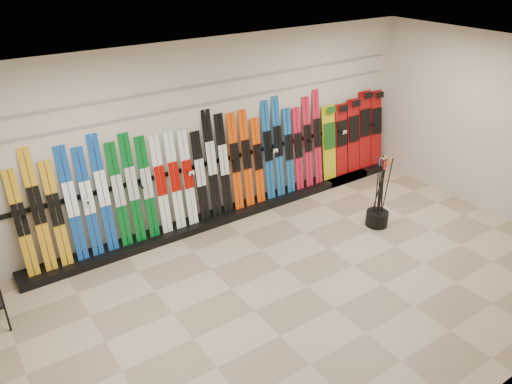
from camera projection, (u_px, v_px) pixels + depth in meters
floor at (307, 287)px, 6.89m from camera, size 8.00×8.00×0.00m
back_wall at (212, 133)px, 8.05m from camera, size 8.00×0.00×8.00m
right_wall at (498, 128)px, 8.24m from camera, size 0.00×5.00×5.00m
ceiling at (320, 69)px, 5.53m from camera, size 8.00×8.00×0.00m
ski_rack_base at (233, 212)px, 8.65m from camera, size 8.00×0.40×0.12m
skis at (194, 174)px, 7.97m from camera, size 5.38×0.30×1.83m
snowboards at (353, 135)px, 9.80m from camera, size 1.57×0.24×1.55m
pole_bin at (377, 218)px, 8.33m from camera, size 0.37×0.37×0.25m
ski_poles at (381, 192)px, 8.14m from camera, size 0.30×0.27×1.18m
slatwall_rail_0 at (211, 103)px, 7.81m from camera, size 7.60×0.02×0.03m
slatwall_rail_1 at (211, 84)px, 7.67m from camera, size 7.60×0.02×0.03m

